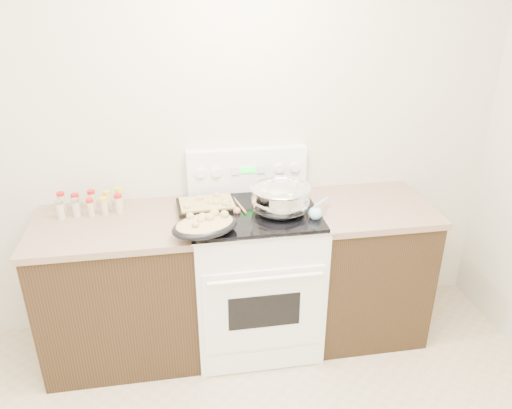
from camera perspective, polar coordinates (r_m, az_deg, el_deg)
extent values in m
cube|color=beige|center=(3.12, -7.68, 8.53)|extent=(4.00, 0.05, 2.70)
cube|color=black|center=(3.22, -15.14, -9.66)|extent=(0.90, 0.64, 0.88)
cube|color=brown|center=(2.99, -16.12, -2.37)|extent=(0.93, 0.67, 0.04)
cube|color=black|center=(3.40, 12.16, -7.28)|extent=(0.70, 0.64, 0.88)
cube|color=brown|center=(3.18, 12.91, -0.25)|extent=(0.73, 0.67, 0.04)
cube|color=white|center=(3.20, -0.15, -8.40)|extent=(0.76, 0.66, 0.92)
cube|color=white|center=(2.94, 0.94, -12.06)|extent=(0.70, 0.01, 0.55)
cube|color=black|center=(2.93, 0.97, -12.14)|extent=(0.42, 0.01, 0.22)
cylinder|color=white|center=(2.76, 1.12, -8.49)|extent=(0.65, 0.02, 0.02)
cube|color=white|center=(3.18, 0.88, -17.42)|extent=(0.70, 0.01, 0.14)
cube|color=silver|center=(2.97, -0.16, -0.89)|extent=(0.78, 0.68, 0.01)
cube|color=black|center=(2.97, -0.16, -0.68)|extent=(0.74, 0.64, 0.01)
cube|color=white|center=(3.17, -1.03, 3.99)|extent=(0.76, 0.07, 0.28)
cylinder|color=white|center=(3.10, -6.40, 3.57)|extent=(0.06, 0.02, 0.06)
cylinder|color=white|center=(3.10, -4.56, 3.69)|extent=(0.06, 0.02, 0.06)
cylinder|color=white|center=(3.16, 2.69, 4.13)|extent=(0.06, 0.02, 0.06)
cylinder|color=white|center=(3.18, 4.46, 4.23)|extent=(0.06, 0.02, 0.06)
cube|color=#19E533|center=(3.13, -0.91, 3.95)|extent=(0.09, 0.00, 0.04)
cube|color=silver|center=(3.12, -2.37, 3.85)|extent=(0.05, 0.00, 0.05)
cube|color=silver|center=(3.14, 0.54, 4.03)|extent=(0.05, 0.00, 0.05)
ellipsoid|color=silver|center=(2.91, 2.79, 0.43)|extent=(0.45, 0.45, 0.21)
cylinder|color=silver|center=(2.94, 2.76, -0.69)|extent=(0.19, 0.19, 0.01)
torus|color=silver|center=(2.88, 2.82, 1.93)|extent=(0.36, 0.36, 0.02)
cylinder|color=silver|center=(2.90, 2.80, 0.83)|extent=(0.33, 0.33, 0.12)
cylinder|color=brown|center=(2.88, 2.82, 1.71)|extent=(0.31, 0.31, 0.00)
cube|color=beige|center=(2.94, 2.58, 2.33)|extent=(0.03, 0.03, 0.02)
cube|color=beige|center=(2.83, 0.89, 1.37)|extent=(0.04, 0.04, 0.03)
cube|color=beige|center=(2.87, 1.30, 1.72)|extent=(0.04, 0.04, 0.03)
cube|color=beige|center=(2.89, 4.26, 1.90)|extent=(0.04, 0.04, 0.03)
cube|color=beige|center=(2.91, 2.01, 2.11)|extent=(0.04, 0.04, 0.03)
cube|color=beige|center=(2.87, 2.27, 1.73)|extent=(0.04, 0.04, 0.03)
cube|color=beige|center=(2.91, 1.47, 2.05)|extent=(0.04, 0.04, 0.03)
cube|color=beige|center=(2.86, 4.30, 1.63)|extent=(0.04, 0.04, 0.02)
cube|color=beige|center=(2.97, 1.52, 2.56)|extent=(0.03, 0.03, 0.02)
cube|color=beige|center=(2.97, 4.60, 2.51)|extent=(0.04, 0.04, 0.03)
cube|color=beige|center=(2.89, 3.82, 1.91)|extent=(0.03, 0.03, 0.02)
cube|color=beige|center=(2.92, 1.04, 2.21)|extent=(0.03, 0.03, 0.02)
cube|color=beige|center=(2.84, 1.77, 1.47)|extent=(0.04, 0.04, 0.03)
cube|color=beige|center=(2.87, 1.67, 1.77)|extent=(0.04, 0.04, 0.03)
cube|color=beige|center=(2.78, 4.00, 0.87)|extent=(0.04, 0.04, 0.03)
cube|color=beige|center=(2.96, 3.42, 2.48)|extent=(0.03, 0.03, 0.02)
cube|color=beige|center=(2.85, 4.07, 1.54)|extent=(0.04, 0.04, 0.03)
cube|color=beige|center=(2.81, 1.75, 1.24)|extent=(0.03, 0.03, 0.02)
ellipsoid|color=black|center=(2.70, -5.88, -2.50)|extent=(0.44, 0.37, 0.08)
ellipsoid|color=tan|center=(2.69, -5.89, -2.27)|extent=(0.39, 0.33, 0.06)
sphere|color=tan|center=(2.67, -6.30, -1.81)|extent=(0.05, 0.05, 0.05)
sphere|color=tan|center=(2.71, -3.63, -1.14)|extent=(0.05, 0.05, 0.05)
sphere|color=tan|center=(2.70, -6.11, -1.40)|extent=(0.04, 0.04, 0.04)
sphere|color=tan|center=(2.72, -7.54, -1.34)|extent=(0.04, 0.04, 0.04)
sphere|color=tan|center=(2.62, -6.93, -2.29)|extent=(0.04, 0.04, 0.04)
sphere|color=tan|center=(2.73, -4.77, -1.00)|extent=(0.05, 0.05, 0.05)
sphere|color=tan|center=(2.68, -5.32, -1.47)|extent=(0.05, 0.05, 0.05)
sphere|color=tan|center=(2.70, -6.11, -1.48)|extent=(0.05, 0.05, 0.05)
cube|color=black|center=(3.01, -5.64, -0.08)|extent=(0.37, 0.27, 0.02)
cube|color=tan|center=(3.00, -5.65, 0.13)|extent=(0.33, 0.23, 0.02)
sphere|color=tan|center=(2.96, -3.63, 0.14)|extent=(0.04, 0.04, 0.04)
sphere|color=tan|center=(2.94, -7.90, -0.29)|extent=(0.04, 0.04, 0.04)
sphere|color=tan|center=(3.04, -6.45, 0.69)|extent=(0.04, 0.04, 0.04)
sphere|color=tan|center=(3.07, -4.47, 1.04)|extent=(0.05, 0.05, 0.05)
sphere|color=tan|center=(3.01, -3.60, 0.50)|extent=(0.04, 0.04, 0.04)
sphere|color=tan|center=(2.98, -5.25, 0.17)|extent=(0.04, 0.04, 0.04)
sphere|color=tan|center=(2.94, -3.19, -0.03)|extent=(0.03, 0.03, 0.03)
sphere|color=tan|center=(3.04, -6.64, 0.61)|extent=(0.03, 0.03, 0.03)
sphere|color=tan|center=(2.99, -3.23, 0.36)|extent=(0.03, 0.03, 0.03)
sphere|color=tan|center=(2.97, -4.55, 0.15)|extent=(0.03, 0.03, 0.03)
cylinder|color=tan|center=(3.02, -2.06, 0.13)|extent=(0.07, 0.27, 0.01)
sphere|color=tan|center=(2.92, -2.21, -0.72)|extent=(0.04, 0.04, 0.04)
sphere|color=#9AC7E6|center=(2.87, 6.79, -1.01)|extent=(0.08, 0.08, 0.08)
cylinder|color=#9AC7E6|center=(2.96, 7.48, 0.27)|extent=(0.15, 0.22, 0.07)
cylinder|color=#BFB28C|center=(3.19, -21.29, 0.11)|extent=(0.04, 0.04, 0.11)
cylinder|color=#B21414|center=(3.16, -21.47, 1.14)|extent=(0.04, 0.04, 0.02)
cylinder|color=#BFB28C|center=(3.17, -19.88, 0.06)|extent=(0.05, 0.05, 0.09)
cylinder|color=#B21414|center=(3.15, -20.02, 0.97)|extent=(0.05, 0.05, 0.02)
cylinder|color=#BFB28C|center=(3.16, -18.20, 0.36)|extent=(0.04, 0.04, 0.10)
cylinder|color=#B21414|center=(3.14, -18.35, 1.38)|extent=(0.05, 0.05, 0.02)
cylinder|color=#BFB28C|center=(3.14, -16.59, 0.36)|extent=(0.04, 0.04, 0.09)
cylinder|color=gold|center=(3.12, -16.71, 1.30)|extent=(0.04, 0.04, 0.02)
cylinder|color=#BFB28C|center=(3.13, -15.33, 0.60)|extent=(0.04, 0.04, 0.11)
cylinder|color=gold|center=(3.11, -15.46, 1.68)|extent=(0.04, 0.04, 0.02)
cylinder|color=#BFB28C|center=(3.10, -21.46, -0.70)|extent=(0.05, 0.05, 0.10)
cylinder|color=#B2B2B7|center=(3.08, -21.63, 0.29)|extent=(0.05, 0.05, 0.02)
cylinder|color=#BFB28C|center=(3.10, -19.86, -0.50)|extent=(0.04, 0.04, 0.09)
cylinder|color=#B2B2B7|center=(3.07, -20.02, 0.44)|extent=(0.05, 0.05, 0.02)
cylinder|color=#BFB28C|center=(3.07, -18.35, -0.49)|extent=(0.04, 0.04, 0.09)
cylinder|color=#B21414|center=(3.05, -18.48, 0.44)|extent=(0.04, 0.04, 0.02)
cylinder|color=#BFB28C|center=(3.07, -16.93, -0.33)|extent=(0.04, 0.04, 0.09)
cylinder|color=gold|center=(3.05, -17.05, 0.61)|extent=(0.04, 0.04, 0.02)
cylinder|color=#BFB28C|center=(3.06, -15.39, -0.10)|extent=(0.04, 0.04, 0.11)
cylinder|color=#B21414|center=(3.03, -15.52, 0.96)|extent=(0.05, 0.05, 0.02)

